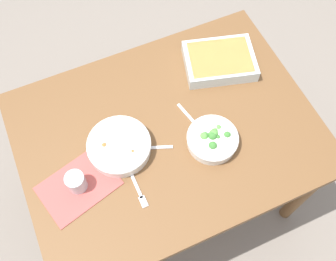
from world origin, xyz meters
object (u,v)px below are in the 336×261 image
Objects in this scene: broccoli_bowl at (212,139)px; stew_bowl at (119,146)px; baking_dish at (220,61)px; drink_cup at (76,183)px; fork_on_table at (138,189)px; spoon_by_stew at (144,148)px; spoon_by_broccoli at (195,123)px.

stew_bowl is at bearing -19.24° from broccoli_bowl.
drink_cup is at bearing 20.96° from baking_dish.
fork_on_table is (-0.20, 0.10, -0.04)m from drink_cup.
spoon_by_stew is (-0.09, 0.03, -0.03)m from stew_bowl.
baking_dish is at bearing -152.18° from spoon_by_stew.
drink_cup is at bearing 6.84° from spoon_by_broccoli.
spoon_by_broccoli is 0.36m from fork_on_table.
stew_bowl is 1.41× the size of fork_on_table.
broccoli_bowl reaches higher than fork_on_table.
broccoli_bowl is (-0.34, 0.12, -0.00)m from stew_bowl.
baking_dish is 1.96× the size of fork_on_table.
broccoli_bowl is at bearing 161.46° from spoon_by_stew.
spoon_by_stew is at bearing -18.54° from broccoli_bowl.
stew_bowl is 0.58m from baking_dish.
spoon_by_broccoli is (-0.52, -0.06, -0.03)m from drink_cup.
broccoli_bowl reaches higher than spoon_by_broccoli.
stew_bowl is 1.47× the size of spoon_by_stew.
broccoli_bowl is 0.38m from baking_dish.
drink_cup is at bearing 21.65° from stew_bowl.
fork_on_table is at bearing 59.79° from spoon_by_stew.
broccoli_bowl is 1.20× the size of spoon_by_stew.
broccoli_bowl is 0.59× the size of baking_dish.
baking_dish is at bearing -159.04° from drink_cup.
fork_on_table is at bearing 35.65° from baking_dish.
drink_cup reaches higher than spoon_by_broccoli.
spoon_by_broccoli is at bearing 44.72° from baking_dish.
baking_dish is 2.05× the size of spoon_by_stew.
baking_dish is at bearing -135.28° from spoon_by_broccoli.
drink_cup is 0.52m from spoon_by_broccoli.
stew_bowl is at bearing -2.90° from spoon_by_broccoli.
stew_bowl is 0.19m from fork_on_table.
baking_dish is 0.52m from spoon_by_stew.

